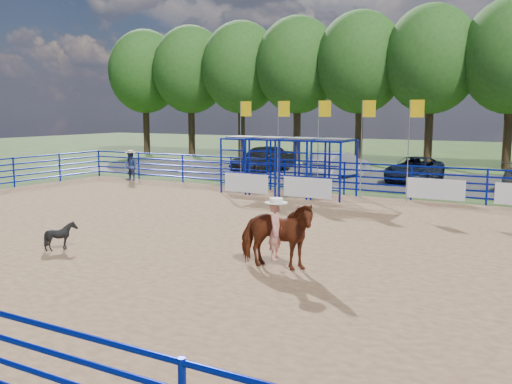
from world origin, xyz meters
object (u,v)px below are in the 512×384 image
spectator_cowboy (131,166)px  car_c (415,169)px  calf (61,236)px  horse_and_rider (276,232)px  car_a (263,158)px  car_b (338,165)px

spectator_cowboy → car_c: spectator_cowboy is taller
calf → car_c: car_c is taller
spectator_cowboy → horse_and_rider: bearing=-37.7°
spectator_cowboy → car_c: 15.20m
car_a → car_c: 9.50m
spectator_cowboy → car_a: 8.62m
calf → car_b: 19.57m
horse_and_rider → car_c: (-1.43, 18.70, -0.26)m
calf → car_b: size_ratio=0.17×
calf → car_a: car_a is taller
spectator_cowboy → car_c: bearing=28.6°
calf → car_a: 20.96m
spectator_cowboy → car_b: bearing=37.2°
horse_and_rider → car_a: horse_and_rider is taller
spectator_cowboy → calf: bearing=-55.0°
car_a → car_b: size_ratio=1.07×
car_c → spectator_cowboy: bearing=-148.6°
car_a → spectator_cowboy: bearing=-108.0°
calf → spectator_cowboy: size_ratio=0.48×
calf → spectator_cowboy: (-8.84, 12.64, 0.43)m
calf → car_b: car_b is taller
calf → car_b: bearing=-16.4°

